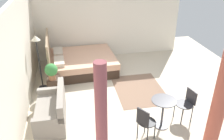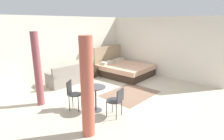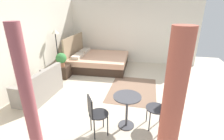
{
  "view_description": "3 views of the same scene",
  "coord_description": "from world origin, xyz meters",
  "px_view_note": "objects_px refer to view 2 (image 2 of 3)",
  "views": [
    {
      "loc": [
        -5.91,
        1.57,
        3.81
      ],
      "look_at": [
        -0.28,
        0.47,
        0.89
      ],
      "focal_mm": 37.57,
      "sensor_mm": 36.0,
      "label": 1
    },
    {
      "loc": [
        -4.98,
        -4.12,
        2.53
      ],
      "look_at": [
        -0.39,
        0.13,
        0.86
      ],
      "focal_mm": 29.11,
      "sensor_mm": 36.0,
      "label": 2
    },
    {
      "loc": [
        -4.69,
        -0.82,
        2.47
      ],
      "look_at": [
        0.06,
        0.26,
        0.58
      ],
      "focal_mm": 26.43,
      "sensor_mm": 36.0,
      "label": 3
    }
  ],
  "objects_px": {
    "bed": "(124,69)",
    "balcony_table": "(96,94)",
    "nightstand": "(92,72)",
    "potted_plant": "(90,62)",
    "cafe_chair_near_window": "(117,99)",
    "floor_lamp": "(91,48)",
    "couch": "(66,78)",
    "cafe_chair_near_couch": "(72,92)"
  },
  "relations": [
    {
      "from": "couch",
      "to": "cafe_chair_near_couch",
      "type": "relative_size",
      "value": 1.62
    },
    {
      "from": "cafe_chair_near_couch",
      "to": "couch",
      "type": "bearing_deg",
      "value": 61.76
    },
    {
      "from": "bed",
      "to": "balcony_table",
      "type": "relative_size",
      "value": 3.16
    },
    {
      "from": "nightstand",
      "to": "floor_lamp",
      "type": "relative_size",
      "value": 0.27
    },
    {
      "from": "bed",
      "to": "potted_plant",
      "type": "height_order",
      "value": "bed"
    },
    {
      "from": "potted_plant",
      "to": "cafe_chair_near_window",
      "type": "bearing_deg",
      "value": -119.81
    },
    {
      "from": "bed",
      "to": "floor_lamp",
      "type": "xyz_separation_m",
      "value": [
        -1.0,
        1.25,
        1.02
      ]
    },
    {
      "from": "bed",
      "to": "cafe_chair_near_window",
      "type": "relative_size",
      "value": 2.87
    },
    {
      "from": "couch",
      "to": "cafe_chair_near_couch",
      "type": "distance_m",
      "value": 2.29
    },
    {
      "from": "bed",
      "to": "nightstand",
      "type": "relative_size",
      "value": 5.16
    },
    {
      "from": "bed",
      "to": "floor_lamp",
      "type": "relative_size",
      "value": 1.39
    },
    {
      "from": "potted_plant",
      "to": "floor_lamp",
      "type": "xyz_separation_m",
      "value": [
        0.38,
        0.35,
        0.58
      ]
    },
    {
      "from": "bed",
      "to": "nightstand",
      "type": "height_order",
      "value": "bed"
    },
    {
      "from": "bed",
      "to": "cafe_chair_near_couch",
      "type": "relative_size",
      "value": 2.69
    },
    {
      "from": "potted_plant",
      "to": "floor_lamp",
      "type": "relative_size",
      "value": 0.3
    },
    {
      "from": "cafe_chair_near_window",
      "to": "nightstand",
      "type": "bearing_deg",
      "value": 58.81
    },
    {
      "from": "nightstand",
      "to": "floor_lamp",
      "type": "distance_m",
      "value": 1.19
    },
    {
      "from": "couch",
      "to": "balcony_table",
      "type": "distance_m",
      "value": 2.69
    },
    {
      "from": "balcony_table",
      "to": "floor_lamp",
      "type": "bearing_deg",
      "value": 50.8
    },
    {
      "from": "potted_plant",
      "to": "balcony_table",
      "type": "relative_size",
      "value": 0.68
    },
    {
      "from": "balcony_table",
      "to": "cafe_chair_near_couch",
      "type": "relative_size",
      "value": 0.85
    },
    {
      "from": "bed",
      "to": "potted_plant",
      "type": "xyz_separation_m",
      "value": [
        -1.38,
        0.9,
        0.44
      ]
    },
    {
      "from": "nightstand",
      "to": "potted_plant",
      "type": "bearing_deg",
      "value": 173.92
    },
    {
      "from": "balcony_table",
      "to": "couch",
      "type": "bearing_deg",
      "value": 75.13
    },
    {
      "from": "bed",
      "to": "floor_lamp",
      "type": "bearing_deg",
      "value": 128.61
    },
    {
      "from": "couch",
      "to": "cafe_chair_near_window",
      "type": "bearing_deg",
      "value": -99.42
    },
    {
      "from": "balcony_table",
      "to": "nightstand",
      "type": "bearing_deg",
      "value": 50.63
    },
    {
      "from": "nightstand",
      "to": "cafe_chair_near_window",
      "type": "bearing_deg",
      "value": -121.19
    },
    {
      "from": "couch",
      "to": "balcony_table",
      "type": "height_order",
      "value": "couch"
    },
    {
      "from": "bed",
      "to": "floor_lamp",
      "type": "distance_m",
      "value": 1.9
    },
    {
      "from": "potted_plant",
      "to": "cafe_chair_near_couch",
      "type": "relative_size",
      "value": 0.57
    },
    {
      "from": "bed",
      "to": "potted_plant",
      "type": "distance_m",
      "value": 1.71
    },
    {
      "from": "potted_plant",
      "to": "balcony_table",
      "type": "xyz_separation_m",
      "value": [
        -2.03,
        -2.61,
        -0.23
      ]
    },
    {
      "from": "bed",
      "to": "balcony_table",
      "type": "distance_m",
      "value": 3.82
    },
    {
      "from": "nightstand",
      "to": "potted_plant",
      "type": "relative_size",
      "value": 0.91
    },
    {
      "from": "nightstand",
      "to": "balcony_table",
      "type": "relative_size",
      "value": 0.61
    },
    {
      "from": "bed",
      "to": "balcony_table",
      "type": "xyz_separation_m",
      "value": [
        -3.41,
        -1.7,
        0.21
      ]
    },
    {
      "from": "floor_lamp",
      "to": "potted_plant",
      "type": "bearing_deg",
      "value": -137.48
    },
    {
      "from": "nightstand",
      "to": "cafe_chair_near_window",
      "type": "relative_size",
      "value": 0.56
    },
    {
      "from": "couch",
      "to": "floor_lamp",
      "type": "relative_size",
      "value": 0.84
    },
    {
      "from": "nightstand",
      "to": "cafe_chair_near_couch",
      "type": "height_order",
      "value": "cafe_chair_near_couch"
    },
    {
      "from": "cafe_chair_near_couch",
      "to": "cafe_chair_near_window",
      "type": "bearing_deg",
      "value": -67.02
    }
  ]
}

